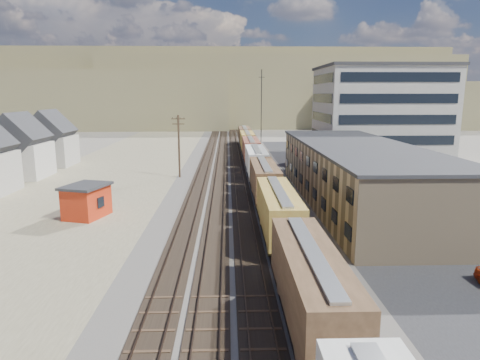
{
  "coord_description": "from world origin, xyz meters",
  "views": [
    {
      "loc": [
        -0.81,
        -25.9,
        13.07
      ],
      "look_at": [
        0.7,
        24.65,
        3.0
      ],
      "focal_mm": 32.0,
      "sensor_mm": 36.0,
      "label": 1
    }
  ],
  "objects_px": {
    "freight_train": "(260,168)",
    "utility_pole_north": "(179,145)",
    "maintenance_shed": "(87,201)",
    "parked_car_blue": "(362,163)"
  },
  "relations": [
    {
      "from": "freight_train",
      "to": "parked_car_blue",
      "type": "relative_size",
      "value": 23.05
    },
    {
      "from": "utility_pole_north",
      "to": "maintenance_shed",
      "type": "xyz_separation_m",
      "value": [
        -7.58,
        -22.55,
        -3.44
      ]
    },
    {
      "from": "parked_car_blue",
      "to": "maintenance_shed",
      "type": "bearing_deg",
      "value": -179.13
    },
    {
      "from": "maintenance_shed",
      "to": "parked_car_blue",
      "type": "distance_m",
      "value": 51.72
    },
    {
      "from": "freight_train",
      "to": "utility_pole_north",
      "type": "xyz_separation_m",
      "value": [
        -12.3,
        7.73,
        2.5
      ]
    },
    {
      "from": "utility_pole_north",
      "to": "parked_car_blue",
      "type": "relative_size",
      "value": 1.92
    },
    {
      "from": "maintenance_shed",
      "to": "freight_train",
      "type": "bearing_deg",
      "value": 36.7
    },
    {
      "from": "freight_train",
      "to": "maintenance_shed",
      "type": "relative_size",
      "value": 20.45
    },
    {
      "from": "freight_train",
      "to": "parked_car_blue",
      "type": "distance_m",
      "value": 27.03
    },
    {
      "from": "parked_car_blue",
      "to": "utility_pole_north",
      "type": "bearing_deg",
      "value": 158.88
    }
  ]
}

